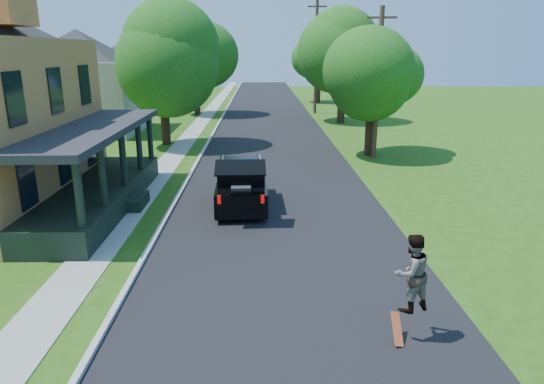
{
  "coord_description": "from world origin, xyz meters",
  "views": [
    {
      "loc": [
        -0.67,
        -11.79,
        5.8
      ],
      "look_at": [
        -0.31,
        3.0,
        1.45
      ],
      "focal_mm": 32.0,
      "sensor_mm": 36.0,
      "label": 1
    }
  ],
  "objects_px": {
    "skateboarder": "(411,273)",
    "utility_pole_near": "(378,82)",
    "tree_right_near": "(372,73)",
    "black_suv": "(242,185)"
  },
  "relations": [
    {
      "from": "tree_right_near",
      "to": "black_suv",
      "type": "bearing_deg",
      "value": -126.56
    },
    {
      "from": "black_suv",
      "to": "utility_pole_near",
      "type": "bearing_deg",
      "value": 49.04
    },
    {
      "from": "tree_right_near",
      "to": "utility_pole_near",
      "type": "height_order",
      "value": "utility_pole_near"
    },
    {
      "from": "skateboarder",
      "to": "tree_right_near",
      "type": "bearing_deg",
      "value": -122.38
    },
    {
      "from": "black_suv",
      "to": "skateboarder",
      "type": "bearing_deg",
      "value": -68.93
    },
    {
      "from": "skateboarder",
      "to": "tree_right_near",
      "type": "height_order",
      "value": "tree_right_near"
    },
    {
      "from": "black_suv",
      "to": "utility_pole_near",
      "type": "xyz_separation_m",
      "value": [
        7.05,
        8.55,
        3.28
      ]
    },
    {
      "from": "skateboarder",
      "to": "utility_pole_near",
      "type": "height_order",
      "value": "utility_pole_near"
    },
    {
      "from": "black_suv",
      "to": "tree_right_near",
      "type": "relative_size",
      "value": 0.66
    },
    {
      "from": "tree_right_near",
      "to": "utility_pole_near",
      "type": "distance_m",
      "value": 0.87
    }
  ]
}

